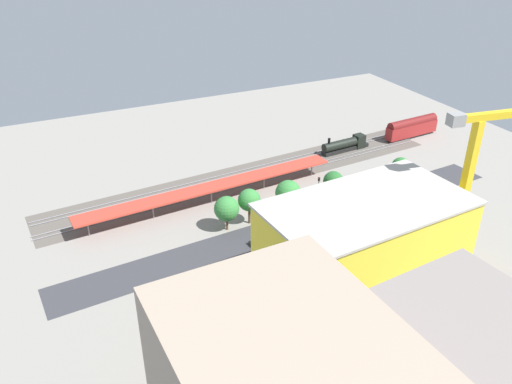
# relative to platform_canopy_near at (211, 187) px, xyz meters

# --- Properties ---
(ground_plane) EXTENTS (165.00, 165.00, 0.00)m
(ground_plane) POSITION_rel_platform_canopy_near_xyz_m (-13.25, 11.43, -3.91)
(ground_plane) COLOR gray
(ground_plane) RESTS_ON ground
(rail_bed) EXTENTS (103.86, 21.36, 0.01)m
(rail_bed) POSITION_rel_platform_canopy_near_xyz_m (-13.25, -8.23, -3.91)
(rail_bed) COLOR #5B544C
(rail_bed) RESTS_ON ground
(street_asphalt) EXTENTS (103.51, 16.50, 0.01)m
(street_asphalt) POSITION_rel_platform_canopy_near_xyz_m (-13.25, 16.42, -3.91)
(street_asphalt) COLOR #38383D
(street_asphalt) RESTS_ON ground
(track_rails) EXTENTS (102.86, 14.95, 0.12)m
(track_rails) POSITION_rel_platform_canopy_near_xyz_m (-13.25, -8.23, -3.73)
(track_rails) COLOR #9E9EA8
(track_rails) RESTS_ON ground
(platform_canopy_near) EXTENTS (61.04, 9.07, 4.15)m
(platform_canopy_near) POSITION_rel_platform_canopy_near_xyz_m (0.00, 0.00, 0.00)
(platform_canopy_near) COLOR #C63D2D
(platform_canopy_near) RESTS_ON ground
(locomotive) EXTENTS (14.74, 3.48, 4.82)m
(locomotive) POSITION_rel_platform_canopy_near_xyz_m (-43.72, -11.18, -2.19)
(locomotive) COLOR black
(locomotive) RESTS_ON ground
(passenger_coach) EXTENTS (17.61, 4.08, 5.82)m
(passenger_coach) POSITION_rel_platform_canopy_near_xyz_m (-66.16, -11.17, -0.84)
(passenger_coach) COLOR black
(passenger_coach) RESTS_ON ground
(parked_car_0) EXTENTS (4.58, 2.04, 1.57)m
(parked_car_0) POSITION_rel_platform_canopy_near_xyz_m (-29.38, 20.22, -3.21)
(parked_car_0) COLOR black
(parked_car_0) RESTS_ON ground
(parked_car_1) EXTENTS (4.58, 1.84, 1.86)m
(parked_car_1) POSITION_rel_platform_canopy_near_xyz_m (-23.15, 19.40, -3.09)
(parked_car_1) COLOR black
(parked_car_1) RESTS_ON ground
(parked_car_2) EXTENTS (4.42, 2.02, 1.69)m
(parked_car_2) POSITION_rel_platform_canopy_near_xyz_m (-15.85, 20.19, -3.16)
(parked_car_2) COLOR black
(parked_car_2) RESTS_ON ground
(parked_car_3) EXTENTS (4.42, 2.14, 1.82)m
(parked_car_3) POSITION_rel_platform_canopy_near_xyz_m (-8.98, 19.91, -3.11)
(parked_car_3) COLOR black
(parked_car_3) RESTS_ON ground
(parked_car_4) EXTENTS (4.53, 2.17, 1.76)m
(parked_car_4) POSITION_rel_platform_canopy_near_xyz_m (-2.90, 19.60, -3.12)
(parked_car_4) COLOR black
(parked_car_4) RESTS_ON ground
(construction_building) EXTENTS (33.02, 19.54, 18.30)m
(construction_building) POSITION_rel_platform_canopy_near_xyz_m (-10.50, 41.42, 5.24)
(construction_building) COLOR yellow
(construction_building) RESTS_ON ground
(construction_roof_slab) EXTENTS (33.66, 20.18, 0.40)m
(construction_roof_slab) POSITION_rel_platform_canopy_near_xyz_m (-10.50, 41.42, 14.59)
(construction_roof_slab) COLOR #B7B2A8
(construction_roof_slab) RESTS_ON construction_building
(tower_crane) EXTENTS (22.99, 5.37, 29.87)m
(tower_crane) POSITION_rel_platform_canopy_near_xyz_m (-33.33, 40.72, 13.53)
(tower_crane) COLOR gray
(tower_crane) RESTS_ON ground
(box_truck_0) EXTENTS (8.64, 3.03, 3.55)m
(box_truck_0) POSITION_rel_platform_canopy_near_xyz_m (-10.04, 25.98, -2.19)
(box_truck_0) COLOR black
(box_truck_0) RESTS_ON ground
(box_truck_1) EXTENTS (10.04, 2.88, 3.42)m
(box_truck_1) POSITION_rel_platform_canopy_near_xyz_m (-11.31, 27.62, -2.22)
(box_truck_1) COLOR black
(box_truck_1) RESTS_ON ground
(box_truck_2) EXTENTS (10.03, 2.93, 3.62)m
(box_truck_2) POSITION_rel_platform_canopy_near_xyz_m (-17.69, 28.29, -2.15)
(box_truck_2) COLOR black
(box_truck_2) RESTS_ON ground
(street_tree_0) EXTENTS (4.73, 4.73, 7.90)m
(street_tree_0) POSITION_rel_platform_canopy_near_xyz_m (-4.04, 11.56, 1.59)
(street_tree_0) COLOR brown
(street_tree_0) RESTS_ON ground
(street_tree_1) EXTENTS (4.40, 4.40, 7.40)m
(street_tree_1) POSITION_rel_platform_canopy_near_xyz_m (-43.07, 11.82, 1.25)
(street_tree_1) COLOR brown
(street_tree_1) RESTS_ON ground
(street_tree_2) EXTENTS (5.17, 5.17, 7.55)m
(street_tree_2) POSITION_rel_platform_canopy_near_xyz_m (1.18, 11.90, 1.03)
(street_tree_2) COLOR brown
(street_tree_2) RESTS_ON ground
(street_tree_3) EXTENTS (4.57, 4.57, 7.25)m
(street_tree_3) POSITION_rel_platform_canopy_near_xyz_m (-24.94, 10.98, 1.04)
(street_tree_3) COLOR brown
(street_tree_3) RESTS_ON ground
(street_tree_4) EXTENTS (5.61, 5.61, 7.77)m
(street_tree_4) POSITION_rel_platform_canopy_near_xyz_m (-13.26, 11.46, 1.04)
(street_tree_4) COLOR brown
(street_tree_4) RESTS_ON ground
(traffic_light) EXTENTS (0.50, 0.36, 7.33)m
(traffic_light) POSITION_rel_platform_canopy_near_xyz_m (-20.51, 11.94, 0.89)
(traffic_light) COLOR #333333
(traffic_light) RESTS_ON ground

